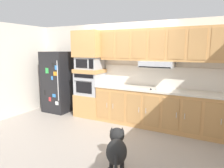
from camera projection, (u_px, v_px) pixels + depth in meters
name	position (u px, v px, depth m)	size (l,w,h in m)	color
ground_plane	(106.00, 130.00, 4.70)	(9.60, 9.60, 0.00)	#9E9389
back_kitchen_wall	(126.00, 71.00, 5.46)	(6.20, 0.12, 2.50)	beige
side_panel_left	(19.00, 70.00, 5.77)	(0.12, 7.10, 2.50)	beige
refrigerator	(58.00, 82.00, 6.06)	(0.76, 0.73, 1.76)	black
oven_base_cabinet	(90.00, 105.00, 5.73)	(0.74, 0.62, 0.60)	tan
built_in_oven	(90.00, 84.00, 5.62)	(0.70, 0.62, 0.60)	#A8AAAF
appliance_mid_shelf	(90.00, 71.00, 5.57)	(0.74, 0.62, 0.10)	tan
microwave	(90.00, 63.00, 5.53)	(0.64, 0.54, 0.32)	#A8AAAF
appliance_upper_cabinet	(89.00, 44.00, 5.45)	(0.74, 0.62, 0.68)	tan
lower_cabinet_run	(155.00, 109.00, 4.86)	(2.93, 0.63, 0.88)	tan
countertop_slab	(156.00, 90.00, 4.78)	(2.97, 0.64, 0.04)	silver
backsplash_panel	(160.00, 77.00, 4.99)	(2.97, 0.02, 0.50)	silver
upper_cabinet_with_hood	(159.00, 46.00, 4.72)	(2.93, 0.48, 0.88)	tan
screwdriver	(151.00, 89.00, 4.67)	(0.16, 0.15, 0.03)	black
dog	(117.00, 148.00, 3.00)	(0.53, 0.91, 0.62)	black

